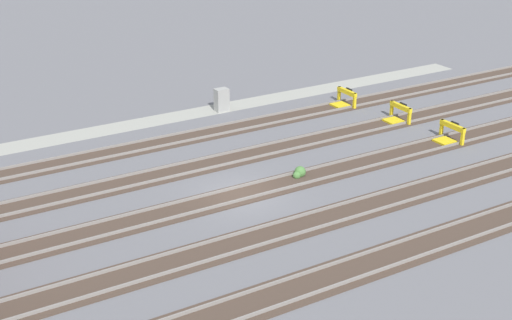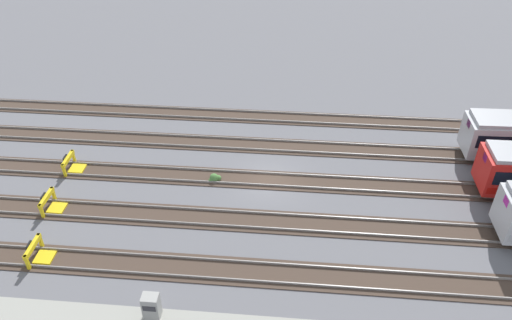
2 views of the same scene
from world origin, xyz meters
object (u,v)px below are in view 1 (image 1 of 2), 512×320
bumper_stop_middle_track (449,134)px  bumper_stop_near_inner_track (397,114)px  electrical_cabinet (222,100)px  bumper_stop_nearest_track (344,99)px  weed_clump (300,173)px

bumper_stop_middle_track → bumper_stop_near_inner_track: bearing=-86.3°
electrical_cabinet → bumper_stop_near_inner_track: bearing=138.8°
bumper_stop_nearest_track → electrical_cabinet: bearing=-23.7°
bumper_stop_near_inner_track → bumper_stop_middle_track: bearing=93.7°
bumper_stop_nearest_track → electrical_cabinet: electrical_cabinet is taller
bumper_stop_middle_track → weed_clump: (10.85, -0.38, -0.27)m
electrical_cabinet → weed_clump: (1.53, 11.98, -0.56)m
bumper_stop_nearest_track → weed_clump: bearing=41.9°
bumper_stop_nearest_track → weed_clump: size_ratio=2.17×
bumper_stop_middle_track → weed_clump: bearing=-2.0°
bumper_stop_nearest_track → bumper_stop_middle_track: 8.98m
bumper_stop_near_inner_track → electrical_cabinet: size_ratio=1.25×
bumper_stop_near_inner_track → bumper_stop_middle_track: size_ratio=1.00×
electrical_cabinet → weed_clump: electrical_cabinet is taller
weed_clump → bumper_stop_middle_track: bearing=178.0°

